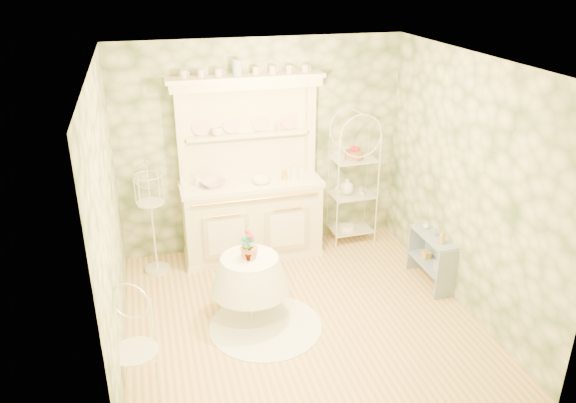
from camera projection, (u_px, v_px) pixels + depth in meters
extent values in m
plane|color=#D8B272|center=(300.00, 318.00, 6.01)|extent=(3.60, 3.60, 0.00)
plane|color=white|center=(303.00, 62.00, 4.94)|extent=(3.60, 3.60, 0.00)
plane|color=beige|center=(109.00, 223.00, 5.05)|extent=(3.60, 3.60, 0.00)
plane|color=beige|center=(465.00, 185.00, 5.90)|extent=(3.60, 3.60, 0.00)
plane|color=beige|center=(262.00, 147.00, 7.07)|extent=(3.60, 3.60, 0.00)
plane|color=beige|center=(373.00, 303.00, 3.88)|extent=(3.60, 3.60, 0.00)
cube|color=#F6EDC9|center=(251.00, 171.00, 6.85)|extent=(1.87, 0.61, 2.29)
cube|color=white|center=(353.00, 173.00, 7.33)|extent=(0.62, 0.45, 1.92)
cube|color=#8191AB|center=(431.00, 260.00, 6.55)|extent=(0.34, 0.72, 0.59)
cylinder|color=white|center=(250.00, 288.00, 5.90)|extent=(0.71, 0.71, 0.71)
cube|color=white|center=(135.00, 355.00, 4.81)|extent=(0.50, 0.50, 0.83)
cube|color=white|center=(152.00, 218.00, 6.64)|extent=(0.36, 0.36, 1.43)
cylinder|color=#A26E4C|center=(260.00, 280.00, 6.50)|extent=(0.35, 0.35, 0.22)
cylinder|color=white|center=(266.00, 326.00, 5.87)|extent=(1.24, 1.24, 0.01)
imported|color=white|center=(213.00, 185.00, 6.78)|extent=(0.38, 0.38, 0.07)
imported|color=white|center=(261.00, 183.00, 6.86)|extent=(0.29, 0.29, 0.07)
imported|color=white|center=(217.00, 133.00, 6.73)|extent=(0.16, 0.16, 0.10)
imported|color=white|center=(279.00, 129.00, 6.90)|extent=(0.10, 0.10, 0.09)
imported|color=#3F7238|center=(248.00, 248.00, 5.66)|extent=(0.17, 0.14, 0.28)
imported|color=#B89336|center=(442.00, 238.00, 6.24)|extent=(0.09, 0.09, 0.17)
imported|color=#8A9FB8|center=(434.00, 232.00, 6.43)|extent=(0.06, 0.06, 0.10)
imported|color=silver|center=(426.00, 226.00, 6.59)|extent=(0.09, 0.09, 0.09)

